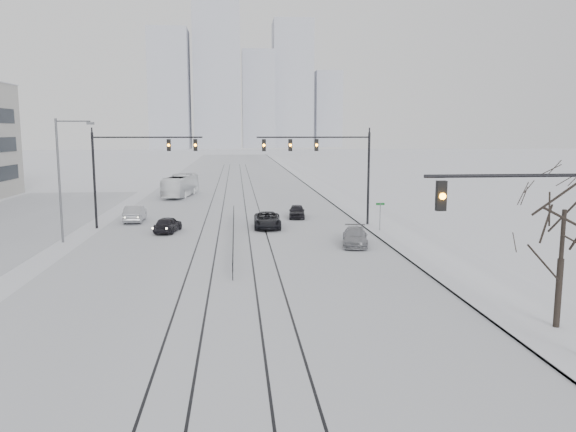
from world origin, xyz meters
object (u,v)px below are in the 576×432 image
object	(u,v)px
sedan_nb_far	(297,212)
sedan_sb_inner	(168,225)
sedan_sb_outer	(135,214)
sedan_nb_front	(267,220)
box_truck	(181,186)
sedan_nb_right	(355,237)
traffic_mast_near	(547,235)
bare_tree	(564,222)

from	to	relation	value
sedan_nb_far	sedan_sb_inner	bearing A→B (deg)	-143.28
sedan_sb_inner	sedan_sb_outer	xyz separation A→B (m)	(-3.59, 5.76, 0.08)
sedan_sb_outer	sedan_nb_front	distance (m)	12.51
sedan_nb_far	box_truck	bearing A→B (deg)	129.77
sedan_sb_inner	sedan_nb_right	distance (m)	15.42
sedan_sb_outer	box_truck	xyz separation A→B (m)	(2.20, 19.69, 0.63)
traffic_mast_near	sedan_sb_outer	bearing A→B (deg)	120.63
sedan_nb_front	sedan_nb_right	world-z (taller)	sedan_nb_front
sedan_nb_far	box_truck	distance (m)	22.61
sedan_nb_far	sedan_nb_front	bearing A→B (deg)	-114.16
traffic_mast_near	sedan_sb_inner	distance (m)	32.02
traffic_mast_near	sedan_nb_far	xyz separation A→B (m)	(-4.86, 34.10, -3.94)
sedan_nb_front	box_truck	distance (m)	25.92
sedan_sb_inner	sedan_nb_far	distance (m)	13.04
sedan_sb_outer	bare_tree	bearing A→B (deg)	124.78
bare_tree	sedan_nb_far	size ratio (longest dim) A/B	1.68
sedan_sb_outer	sedan_nb_right	size ratio (longest dim) A/B	1.03
sedan_sb_inner	bare_tree	bearing A→B (deg)	137.72
box_truck	sedan_sb_outer	bearing A→B (deg)	93.25
sedan_nb_far	box_truck	xyz separation A→B (m)	(-12.59, 18.77, 0.74)
sedan_sb_outer	box_truck	size ratio (longest dim) A/B	0.45
bare_tree	sedan_sb_outer	size ratio (longest dim) A/B	1.37
sedan_nb_front	sedan_nb_far	world-z (taller)	sedan_nb_front
sedan_sb_outer	sedan_nb_front	world-z (taller)	sedan_sb_outer
sedan_sb_outer	sedan_nb_far	world-z (taller)	sedan_sb_outer
traffic_mast_near	sedan_nb_right	world-z (taller)	traffic_mast_near
sedan_nb_front	sedan_nb_far	distance (m)	6.16
bare_tree	sedan_nb_right	size ratio (longest dim) A/B	1.41
sedan_nb_front	sedan_sb_inner	bearing A→B (deg)	-168.97
sedan_sb_outer	sedan_nb_far	bearing A→B (deg)	-177.84
sedan_nb_front	sedan_nb_right	size ratio (longest dim) A/B	1.11
box_truck	sedan_nb_right	bearing A→B (deg)	125.16
traffic_mast_near	sedan_sb_inner	bearing A→B (deg)	120.37
sedan_nb_right	sedan_sb_inner	bearing A→B (deg)	165.80
traffic_mast_near	sedan_nb_front	world-z (taller)	traffic_mast_near
traffic_mast_near	bare_tree	distance (m)	3.85
sedan_nb_far	traffic_mast_near	bearing A→B (deg)	-75.96
sedan_sb_outer	sedan_sb_inner	bearing A→B (deg)	120.51
sedan_nb_front	sedan_nb_right	bearing A→B (deg)	-52.26
sedan_sb_inner	sedan_sb_outer	size ratio (longest dim) A/B	0.85
sedan_nb_right	sedan_nb_far	size ratio (longest dim) A/B	1.19
sedan_sb_inner	sedan_nb_front	bearing A→B (deg)	-159.98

